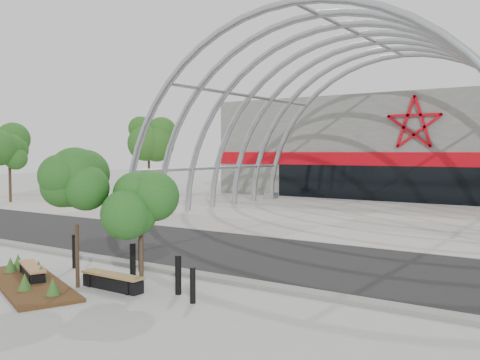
{
  "coord_description": "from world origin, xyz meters",
  "views": [
    {
      "loc": [
        11.08,
        -12.3,
        3.65
      ],
      "look_at": [
        0.0,
        4.0,
        2.6
      ],
      "focal_mm": 40.0,
      "sensor_mm": 36.0,
      "label": 1
    }
  ],
  "objects": [
    {
      "name": "bollard_0",
      "position": [
        -2.53,
        -1.49,
        0.53
      ],
      "size": [
        0.17,
        0.17,
        1.06
      ],
      "primitive_type": "cylinder",
      "color": "black",
      "rests_on": "ground"
    },
    {
      "name": "forecourt",
      "position": [
        0.0,
        15.5,
        0.02
      ],
      "size": [
        60.0,
        17.0,
        0.04
      ],
      "primitive_type": "cube",
      "color": "#A09A90",
      "rests_on": "ground"
    },
    {
      "name": "road",
      "position": [
        0.0,
        3.5,
        0.01
      ],
      "size": [
        140.0,
        7.0,
        0.02
      ],
      "primitive_type": "cube",
      "color": "black",
      "rests_on": "ground"
    },
    {
      "name": "ground",
      "position": [
        0.0,
        0.0,
        0.0
      ],
      "size": [
        140.0,
        140.0,
        0.0
      ],
      "primitive_type": "plane",
      "color": "#9D9D97",
      "rests_on": "ground"
    },
    {
      "name": "bg_tree_2",
      "position": [
        -24.0,
        10.0,
        3.86
      ],
      "size": [
        2.55,
        2.55,
        5.38
      ],
      "color": "black",
      "rests_on": "ground"
    },
    {
      "name": "bollard_1",
      "position": [
        -0.48,
        -0.66,
        0.5
      ],
      "size": [
        0.16,
        0.16,
        1.0
      ],
      "primitive_type": "cylinder",
      "color": "black",
      "rests_on": "ground"
    },
    {
      "name": "kerb",
      "position": [
        0.0,
        -0.25,
        0.06
      ],
      "size": [
        60.0,
        0.5,
        0.12
      ],
      "primitive_type": "cube",
      "color": "slate",
      "rests_on": "ground"
    },
    {
      "name": "planting_bed",
      "position": [
        -1.86,
        -3.56,
        0.13
      ],
      "size": [
        5.25,
        3.34,
        0.53
      ],
      "color": "#37220E",
      "rests_on": "ground"
    },
    {
      "name": "vault_canopy",
      "position": [
        0.0,
        15.5,
        0.02
      ],
      "size": [
        20.8,
        15.8,
        20.36
      ],
      "color": "#999EA3",
      "rests_on": "ground"
    },
    {
      "name": "bench_0",
      "position": [
        -2.29,
        -3.19,
        0.2
      ],
      "size": [
        1.98,
        1.23,
        0.42
      ],
      "color": "black",
      "rests_on": "ground"
    },
    {
      "name": "bg_tree_0",
      "position": [
        -20.0,
        20.0,
        4.64
      ],
      "size": [
        3.0,
        3.0,
        6.45
      ],
      "color": "#301F16",
      "rests_on": "ground"
    },
    {
      "name": "bollard_3",
      "position": [
        2.19,
        -2.03,
        0.5
      ],
      "size": [
        0.16,
        0.16,
        1.01
      ],
      "primitive_type": "cylinder",
      "color": "black",
      "rests_on": "ground"
    },
    {
      "name": "bench_1",
      "position": [
        0.43,
        -2.64,
        0.2
      ],
      "size": [
        1.99,
        0.44,
        0.42
      ],
      "color": "black",
      "rests_on": "ground"
    },
    {
      "name": "street_tree_1",
      "position": [
        1.15,
        -2.29,
        2.45
      ],
      "size": [
        1.44,
        1.44,
        3.41
      ],
      "color": "#322719",
      "rests_on": "ground"
    },
    {
      "name": "bollard_2",
      "position": [
        0.1,
        -1.58,
        0.52
      ],
      "size": [
        0.17,
        0.17,
        1.05
      ],
      "primitive_type": "cylinder",
      "color": "black",
      "rests_on": "ground"
    },
    {
      "name": "arena_building",
      "position": [
        0.0,
        33.45,
        3.99
      ],
      "size": [
        34.0,
        15.24,
        8.0
      ],
      "color": "#63635E",
      "rests_on": "ground"
    },
    {
      "name": "street_tree_0",
      "position": [
        -0.52,
        -3.01,
        2.39
      ],
      "size": [
        1.46,
        1.46,
        3.32
      ],
      "color": "black",
      "rests_on": "ground"
    },
    {
      "name": "bollard_4",
      "position": [
        3.0,
        -2.45,
        0.44
      ],
      "size": [
        0.14,
        0.14,
        0.87
      ],
      "primitive_type": "cylinder",
      "color": "black",
      "rests_on": "ground"
    }
  ]
}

